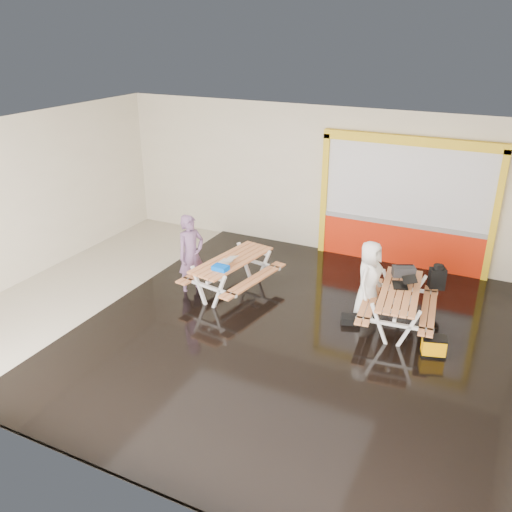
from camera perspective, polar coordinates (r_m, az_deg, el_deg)
The scene contains 14 objects.
room at distance 9.46m, azimuth -2.39°, elevation 2.21°, with size 10.02×8.02×3.52m.
deck at distance 9.76m, azimuth 4.33°, elevation -8.45°, with size 7.50×7.98×0.05m, color black.
kiosk at distance 12.42m, azimuth 15.50°, elevation 5.12°, with size 3.88×0.16×3.00m.
picnic_table_left at distance 10.96m, azimuth -2.53°, elevation -1.21°, with size 1.65×2.17×0.79m.
picnic_table_right at distance 10.11m, azimuth 14.98°, elevation -4.38°, with size 1.50×2.04×0.77m.
person_left at distance 11.04m, azimuth -6.91°, elevation 0.11°, with size 0.62×0.41×1.71m, color #644768.
person_right at distance 10.22m, azimuth 11.91°, elevation -2.40°, with size 0.73×0.47×1.49m, color white.
laptop_left at distance 10.67m, azimuth -3.13°, elevation -0.54°, with size 0.37×0.33×0.15m.
laptop_right at distance 10.17m, azimuth 15.39°, elevation -2.79°, with size 0.50×0.47×0.17m.
blue_pouch at distance 10.40m, azimuth -3.79°, elevation -1.26°, with size 0.30×0.21×0.09m, color blue.
toolbox at distance 10.54m, azimuth 15.41°, elevation -1.58°, with size 0.47×0.37×0.24m.
backpack at distance 10.90m, azimuth 18.69°, elevation -2.15°, with size 0.35×0.30×0.50m.
dark_case at distance 10.21m, azimuth 10.02°, elevation -6.64°, with size 0.35×0.26×0.13m, color black.
fluke_bag at distance 9.57m, azimuth 18.35°, elevation -9.11°, with size 0.46×0.36×0.34m.
Camera 1 is at (4.22, -7.74, 5.18)m, focal length 37.66 mm.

